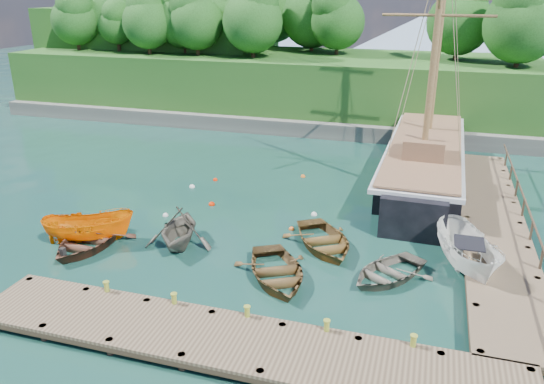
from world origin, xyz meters
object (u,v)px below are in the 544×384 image
Objects in this scene: cabin_boat_white at (465,271)px; schooner at (424,163)px; rowboat_1 at (180,244)px; rowboat_4 at (324,247)px; rowboat_0 at (90,246)px; motorboat_orange at (91,242)px; rowboat_3 at (387,278)px; rowboat_2 at (276,279)px.

schooner is at bearing 82.91° from cabin_boat_white.
rowboat_1 is 13.69m from cabin_boat_white.
rowboat_1 is 0.83× the size of rowboat_4.
cabin_boat_white is 12.72m from schooner.
rowboat_4 is (6.96, 1.81, 0.00)m from rowboat_1.
rowboat_0 is 21.82m from schooner.
motorboat_orange is at bearing -179.78° from rowboat_1.
rowboat_1 is 10.27m from rowboat_3.
schooner is (15.50, 15.32, 1.07)m from rowboat_0.
rowboat_2 is at bearing -176.12° from cabin_boat_white.
rowboat_3 is at bearing -64.75° from rowboat_4.
rowboat_0 is at bearing 171.39° from cabin_boat_white.
rowboat_4 is (-3.30, 2.10, 0.00)m from rowboat_3.
rowboat_1 is 0.73× the size of cabin_boat_white.
rowboat_4 is 1.05× the size of motorboat_orange.
schooner reaches higher than cabin_boat_white.
rowboat_3 is at bearing -92.76° from schooner.
rowboat_0 reaches higher than rowboat_2.
motorboat_orange is (-0.26, 0.46, 0.00)m from rowboat_0.
rowboat_4 is at bearing 158.48° from cabin_boat_white.
schooner reaches higher than motorboat_orange.
rowboat_0 is 1.22× the size of rowboat_1.
rowboat_2 is 10.10m from motorboat_orange.
rowboat_0 is 11.66m from rowboat_4.
rowboat_3 is at bearing 7.51° from rowboat_0.
rowboat_2 is at bearing -108.62° from schooner.
schooner is at bearing 38.01° from rowboat_4.
schooner is at bearing 41.01° from rowboat_2.
rowboat_3 is (4.67, 1.51, 0.00)m from rowboat_2.
rowboat_1 reaches higher than rowboat_2.
rowboat_0 is at bearing -133.98° from schooner.
rowboat_0 is at bearing -141.60° from rowboat_3.
rowboat_4 is at bearing 19.23° from rowboat_0.
rowboat_0 is 14.53m from rowboat_3.
rowboat_2 is 1.14× the size of rowboat_3.
motorboat_orange is at bearing 146.59° from rowboat_2.
cabin_boat_white is at bearing 60.03° from rowboat_3.
rowboat_0 is at bearing -173.31° from rowboat_1.
cabin_boat_white is (13.62, 1.37, 0.00)m from rowboat_1.
schooner is (1.01, 14.12, 1.07)m from rowboat_3.
rowboat_0 is 0.53m from motorboat_orange.
rowboat_2 is (5.60, -1.81, 0.00)m from rowboat_1.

